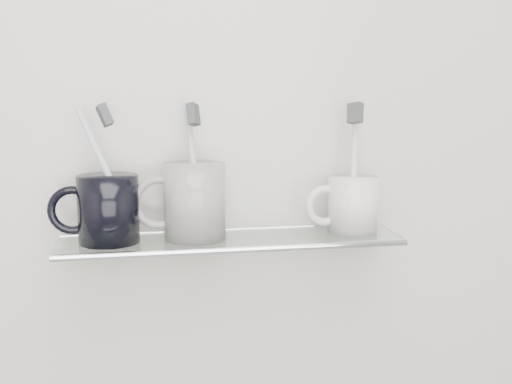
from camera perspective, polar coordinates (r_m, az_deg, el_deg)
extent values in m
plane|color=beige|center=(0.98, -2.79, 5.28)|extent=(2.50, 0.00, 2.50)
cube|color=silver|center=(0.95, -2.21, -4.33)|extent=(0.50, 0.12, 0.01)
cylinder|color=silver|center=(0.89, -1.70, -5.17)|extent=(0.50, 0.01, 0.01)
cylinder|color=silver|center=(0.99, -14.77, -4.69)|extent=(0.02, 0.03, 0.02)
cylinder|color=silver|center=(1.04, 8.93, -3.76)|extent=(0.02, 0.03, 0.02)
cylinder|color=black|center=(0.93, -12.99, -1.49)|extent=(0.10, 0.10, 0.10)
torus|color=black|center=(0.94, -16.00, -1.57)|extent=(0.07, 0.01, 0.07)
cylinder|color=silver|center=(0.92, -13.11, 1.71)|extent=(0.08, 0.04, 0.18)
cube|color=#3A3B3D|center=(0.92, -13.30, 6.67)|extent=(0.03, 0.03, 0.04)
cylinder|color=silver|center=(0.93, -5.47, -0.83)|extent=(0.10, 0.10, 0.11)
torus|color=silver|center=(0.93, -8.60, -0.92)|extent=(0.08, 0.01, 0.08)
cylinder|color=#A9ABAE|center=(0.93, -5.52, 1.94)|extent=(0.03, 0.07, 0.19)
cube|color=#3A3B3D|center=(0.92, -5.60, 6.88)|extent=(0.02, 0.03, 0.04)
cylinder|color=white|center=(0.99, 8.60, -1.11)|extent=(0.09, 0.09, 0.09)
torus|color=white|center=(0.97, 6.16, -1.20)|extent=(0.06, 0.01, 0.06)
cylinder|color=silver|center=(0.98, 8.69, 2.26)|extent=(0.03, 0.06, 0.19)
cube|color=#3A3B3D|center=(0.97, 8.81, 6.95)|extent=(0.03, 0.03, 0.03)
cylinder|color=silver|center=(1.00, 9.80, -3.02)|extent=(0.04, 0.04, 0.02)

